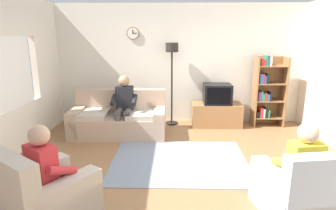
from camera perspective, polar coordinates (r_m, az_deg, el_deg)
ground_plane at (r=4.33m, az=2.74°, el=-13.53°), size 12.00×12.00×0.00m
back_wall_assembly at (r=6.52m, az=2.33°, el=8.38°), size 6.20×0.17×2.70m
couch at (r=5.80m, az=-10.06°, el=-3.04°), size 1.91×0.90×0.90m
tv_stand at (r=6.40m, az=9.88°, el=-1.90°), size 1.10×0.56×0.52m
tv at (r=6.26m, az=10.10°, el=2.26°), size 0.60×0.49×0.44m
bookshelf at (r=6.60m, az=19.62°, el=2.78°), size 0.68×0.36×1.59m
floor_lamp at (r=6.20m, az=0.81°, el=9.01°), size 0.28×0.28×1.85m
armchair_near_window at (r=3.46m, az=-23.78°, el=-17.00°), size 1.16×1.18×0.90m
armchair_near_bookshelf at (r=3.57m, az=25.58°, el=-16.16°), size 0.91×0.98×0.90m
area_rug at (r=4.64m, az=2.40°, el=-11.43°), size 2.20×1.70×0.01m
person_on_couch at (r=5.57m, az=-9.04°, el=0.39°), size 0.51×0.54×1.24m
person_in_left_armchair at (r=3.35m, az=-23.00°, el=-11.85°), size 0.61×0.64×1.12m
person_in_right_armchair at (r=3.50m, az=25.36°, el=-10.99°), size 0.55×0.57×1.12m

